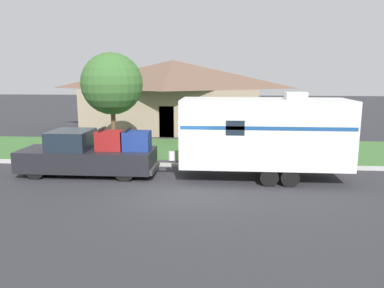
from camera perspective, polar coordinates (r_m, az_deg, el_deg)
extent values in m
plane|color=#2D2D33|center=(13.90, -2.81, -7.17)|extent=(120.00, 120.00, 0.00)
cube|color=#ADADA8|center=(17.46, -1.24, -3.17)|extent=(80.00, 0.30, 0.14)
cube|color=#3D6B33|center=(21.02, -0.23, -0.93)|extent=(80.00, 7.00, 0.03)
cube|color=gray|center=(28.54, -2.89, 5.34)|extent=(12.19, 6.98, 3.16)
pyramid|color=brown|center=(28.41, -2.94, 10.59)|extent=(13.16, 7.54, 2.06)
cube|color=#4C3828|center=(25.19, -3.90, 3.39)|extent=(1.00, 0.06, 2.10)
cylinder|color=black|center=(16.60, -22.77, -3.53)|extent=(0.84, 0.28, 0.84)
cylinder|color=black|center=(18.03, -20.41, -2.28)|extent=(0.84, 0.28, 0.84)
cylinder|color=black|center=(15.27, -10.22, -4.04)|extent=(0.84, 0.28, 0.84)
cylinder|color=black|center=(16.81, -8.81, -2.63)|extent=(0.84, 0.28, 0.84)
cube|color=black|center=(16.97, -19.55, -2.15)|extent=(3.16, 2.00, 0.87)
cube|color=#19232D|center=(16.59, -17.93, 0.61)|extent=(1.64, 1.84, 0.80)
cube|color=black|center=(16.03, -10.30, -2.42)|extent=(2.48, 2.00, 0.87)
cube|color=#333333|center=(15.83, -5.69, -3.65)|extent=(0.12, 1.80, 0.20)
cube|color=maroon|center=(16.01, -12.28, 0.55)|extent=(1.14, 0.84, 0.80)
cube|color=black|center=(16.05, -13.60, 2.25)|extent=(0.10, 0.92, 0.08)
cube|color=navy|center=(15.73, -8.47, 0.50)|extent=(1.14, 0.84, 0.80)
cube|color=black|center=(15.74, -9.82, 2.23)|extent=(0.10, 0.92, 0.08)
cylinder|color=black|center=(14.66, 11.67, -4.98)|extent=(0.71, 0.22, 0.71)
cylinder|color=black|center=(16.73, 10.78, -2.99)|extent=(0.71, 0.22, 0.71)
cylinder|color=black|center=(14.78, 14.69, -4.99)|extent=(0.71, 0.22, 0.71)
cylinder|color=black|center=(16.83, 13.43, -3.01)|extent=(0.71, 0.22, 0.71)
cube|color=silver|center=(15.36, 10.89, 1.78)|extent=(6.65, 2.43, 2.66)
cube|color=navy|center=(14.10, 11.46, 2.34)|extent=(6.51, 0.01, 0.14)
cube|color=#383838|center=(15.65, -3.28, -2.65)|extent=(0.96, 0.12, 0.10)
cylinder|color=silver|center=(15.59, -3.12, -1.84)|extent=(0.28, 0.28, 0.36)
cube|color=silver|center=(15.38, 15.55, 7.11)|extent=(0.80, 0.68, 0.28)
cube|color=#19232D|center=(14.01, 6.60, 2.42)|extent=(0.70, 0.01, 0.56)
cylinder|color=brown|center=(19.50, -19.42, -0.74)|extent=(0.09, 0.09, 1.19)
cube|color=black|center=(19.38, -19.55, 1.31)|extent=(0.48, 0.20, 0.22)
cylinder|color=brown|center=(19.99, -11.84, 1.91)|extent=(0.24, 0.24, 2.56)
sphere|color=#38662D|center=(19.77, -12.11, 8.97)|extent=(3.15, 3.15, 3.15)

